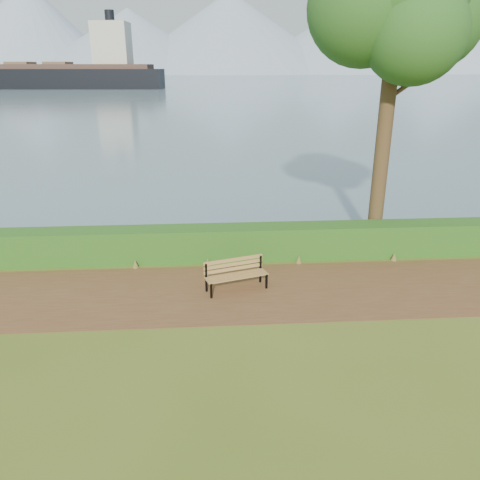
{
  "coord_description": "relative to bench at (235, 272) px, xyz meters",
  "views": [
    {
      "loc": [
        -1.04,
        -10.6,
        5.5
      ],
      "look_at": [
        -0.21,
        1.2,
        1.1
      ],
      "focal_mm": 35.0,
      "sensor_mm": 36.0,
      "label": 1
    }
  ],
  "objects": [
    {
      "name": "path",
      "position": [
        0.38,
        -0.18,
        -0.47
      ],
      "size": [
        40.0,
        3.4,
        0.01
      ],
      "primitive_type": "cube",
      "color": "brown",
      "rests_on": "ground"
    },
    {
      "name": "mountains",
      "position": [
        -8.79,
        405.57,
        27.22
      ],
      "size": [
        585.0,
        190.0,
        70.0
      ],
      "color": "#8597B2",
      "rests_on": "ground"
    },
    {
      "name": "ground",
      "position": [
        0.38,
        -0.48,
        -0.47
      ],
      "size": [
        140.0,
        140.0,
        0.0
      ],
      "primitive_type": "plane",
      "color": "#515F1B",
      "rests_on": "ground"
    },
    {
      "name": "cargo_ship",
      "position": [
        -43.39,
        121.04,
        2.6
      ],
      "size": [
        68.43,
        15.23,
        20.6
      ],
      "rotation": [
        0.0,
        0.0,
        -0.07
      ],
      "color": "black",
      "rests_on": "ground"
    },
    {
      "name": "bench",
      "position": [
        0.0,
        0.0,
        0.0
      ],
      "size": [
        1.7,
        0.94,
        0.82
      ],
      "rotation": [
        0.0,
        0.0,
        0.3
      ],
      "color": "black",
      "rests_on": "ground"
    },
    {
      "name": "hedge",
      "position": [
        0.38,
        2.12,
        0.03
      ],
      "size": [
        32.0,
        0.85,
        1.0
      ],
      "primitive_type": "cube",
      "color": "#1B4F16",
      "rests_on": "ground"
    },
    {
      "name": "water",
      "position": [
        0.38,
        259.52,
        -0.47
      ],
      "size": [
        700.0,
        510.0,
        0.0
      ],
      "primitive_type": "cube",
      "color": "#4A6577",
      "rests_on": "ground"
    }
  ]
}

